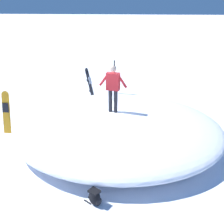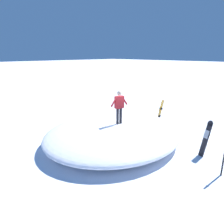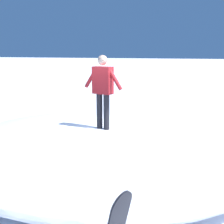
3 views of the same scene
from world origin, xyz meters
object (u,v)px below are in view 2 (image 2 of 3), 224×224
at_px(snowboard_primary_upright, 160,111).
at_px(backpack_near, 79,122).
at_px(snowboard_secondary_upright, 206,138).
at_px(snowboarder_standing, 119,105).

height_order(snowboard_primary_upright, backpack_near, snowboard_primary_upright).
xyz_separation_m(snowboard_primary_upright, backpack_near, (-3.53, -4.12, -0.62)).
relative_size(snowboard_primary_upright, snowboard_secondary_upright, 0.98).
relative_size(snowboard_secondary_upright, backpack_near, 3.33).
bearing_deg(backpack_near, snowboarder_standing, -0.48).
xyz_separation_m(snowboarder_standing, backpack_near, (-3.64, 0.03, -1.79)).
bearing_deg(snowboard_secondary_upright, snowboard_primary_upright, 148.16).
xyz_separation_m(snowboard_primary_upright, snowboard_secondary_upright, (3.98, -2.47, 0.02)).
height_order(snowboarder_standing, snowboard_secondary_upright, snowboarder_standing).
bearing_deg(snowboard_secondary_upright, backpack_near, -167.61).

